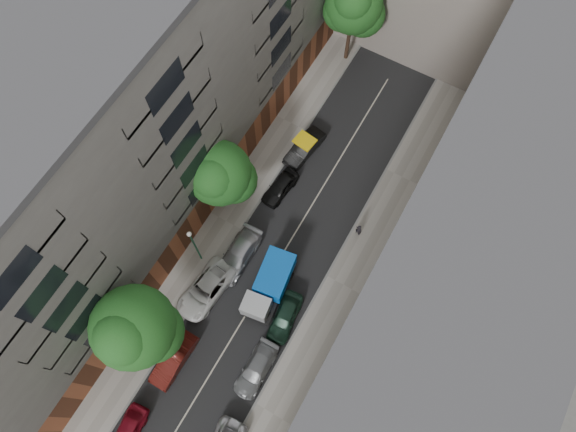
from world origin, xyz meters
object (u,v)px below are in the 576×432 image
Objects in this scene: car_left_3 at (238,255)px; car_left_4 at (280,187)px; lamp_post at (194,243)px; tree_near at (134,330)px; car_left_2 at (206,289)px; tree_mid at (220,176)px; car_right_1 at (256,369)px; car_right_2 at (285,317)px; tarp_truck at (270,284)px; car_left_5 at (304,148)px; car_left_1 at (173,359)px; pedestrian at (359,230)px; tree_far at (354,8)px.

car_left_3 is 6.93m from car_left_4.
car_left_3 is at bearing 30.83° from lamp_post.
car_left_3 is 1.30× the size of car_left_4.
car_left_3 is 0.52× the size of tree_near.
tree_mid is at bearing 116.51° from car_left_2.
car_left_3 is 8.92m from car_right_1.
tree_near is (-7.37, -2.11, 6.12)m from car_right_1.
car_right_1 is (5.78, -6.80, -0.09)m from car_left_3.
lamp_post is (-2.58, -1.54, 3.02)m from car_left_3.
car_right_2 is at bearing -22.79° from car_left_3.
car_left_4 is 0.88× the size of car_right_1.
car_left_4 is at bearing 112.42° from car_right_1.
tarp_truck reaches higher than car_left_5.
car_left_3 is at bearing 156.74° from tarp_truck.
car_left_1 is at bearing -136.41° from car_right_2.
car_right_1 is 0.45× the size of tree_near.
lamp_post is at bearing -80.95° from tree_mid.
car_right_1 is at bearing 93.87° from pedestrian.
car_left_1 is 17.45m from pedestrian.
car_right_2 is at bearing -73.39° from tree_far.
tarp_truck reaches higher than pedestrian.
car_left_3 reaches higher than car_right_2.
tree_mid reaches higher than car_left_5.
pedestrian reaches higher than car_right_2.
tree_near is at bearing -145.23° from car_right_2.
tarp_truck is at bearing -33.31° from tree_mid.
car_right_1 is 10.35m from lamp_post.
car_left_4 is at bearing 84.62° from tree_near.
car_left_1 is 6.27m from tree_near.
tarp_truck is 1.37× the size of car_right_2.
pedestrian is (7.41, 6.65, 0.19)m from car_left_3.
car_right_2 is at bearing -33.45° from tree_mid.
car_right_1 is 14.62m from tree_mid.
tree_far is 1.63× the size of lamp_post.
car_left_2 is 6.51m from car_right_2.
tree_far reaches higher than pedestrian.
car_left_3 is 6.70m from tree_mid.
lamp_post is (0.82, -5.15, -1.49)m from tree_mid.
tree_mid is 5.43m from lamp_post.
lamp_post is (-0.98, -23.63, -2.82)m from tree_far.
tarp_truck is at bearing 139.19° from car_right_2.
car_right_1 is at bearing -20.36° from car_left_2.
tree_near is (-0.90, -5.31, 6.02)m from car_left_2.
lamp_post is (-6.08, -0.61, 2.37)m from tarp_truck.
tarp_truck is at bearing 5.77° from lamp_post.
car_right_2 is 0.53× the size of tree_mid.
lamp_post reaches higher than car_left_5.
tarp_truck is 0.58× the size of tree_near.
car_left_2 reaches higher than car_left_5.
pedestrian is at bearing 72.43° from car_right_2.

